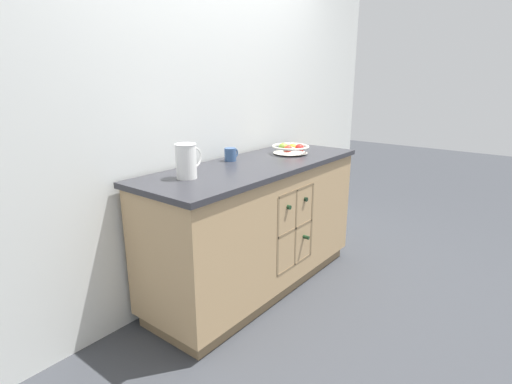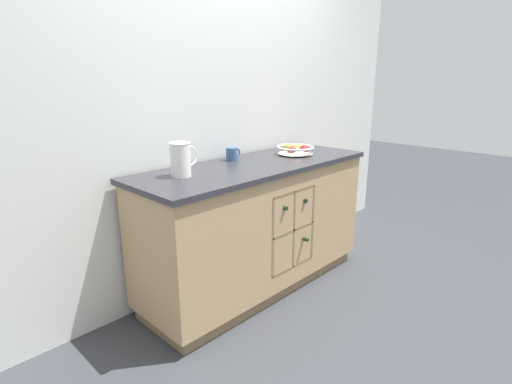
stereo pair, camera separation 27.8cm
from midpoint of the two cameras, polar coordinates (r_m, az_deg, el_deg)
The scene contains 6 objects.
ground_plane at distance 3.06m, azimuth -2.67°, elevation -13.19°, with size 14.00×14.00×0.00m, color #383A3F.
back_wall at distance 2.93m, azimuth -8.50°, elevation 11.57°, with size 4.40×0.06×2.55m, color silver.
kitchen_island at distance 2.86m, azimuth -2.75°, elevation -4.91°, with size 1.79×0.65×0.93m.
fruit_bowl at distance 3.06m, azimuth 2.35°, elevation 6.21°, with size 0.29×0.29×0.08m.
white_pitcher at distance 2.37m, azimuth -13.25°, elevation 4.40°, with size 0.19×0.13×0.20m.
ceramic_mug at distance 2.82m, azimuth -6.49°, elevation 5.33°, with size 0.12×0.08×0.09m.
Camera 1 is at (-2.10, -1.65, 1.50)m, focal length 28.00 mm.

